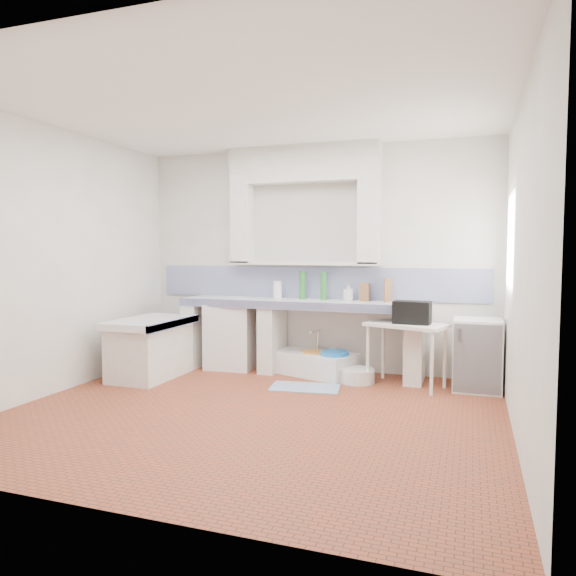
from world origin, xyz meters
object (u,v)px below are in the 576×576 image
(side_table, at_px, (406,355))
(fridge, at_px, (477,355))
(stove, at_px, (232,335))
(sink, at_px, (313,364))

(side_table, relative_size, fridge, 1.10)
(stove, distance_m, fridge, 2.98)
(stove, bearing_deg, fridge, -7.84)
(side_table, height_order, fridge, fridge)
(stove, relative_size, side_table, 0.98)
(fridge, bearing_deg, side_table, -173.37)
(fridge, bearing_deg, stove, 176.56)
(side_table, bearing_deg, stove, -168.15)
(stove, bearing_deg, sink, -5.87)
(stove, relative_size, sink, 0.82)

